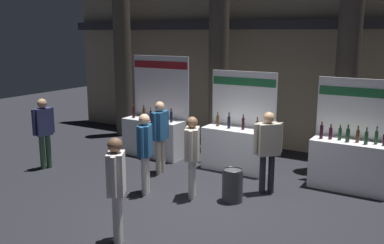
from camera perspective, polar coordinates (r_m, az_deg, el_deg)
The scene contains 12 objects.
ground_plane at distance 8.00m, azimuth 1.68°, elevation -11.09°, with size 29.24×29.24×0.00m, color black.
hall_colonnade at distance 11.39m, azimuth 12.91°, elevation 10.81°, with size 14.62×1.40×6.02m.
exhibitor_booth_0 at distance 10.95m, azimuth -4.96°, elevation -1.40°, with size 1.67×0.71×2.54m.
exhibitor_booth_1 at distance 9.88m, azimuth 6.04°, elevation -3.07°, with size 1.60×0.66×2.25m.
exhibitor_booth_2 at distance 9.19m, azimuth 20.45°, elevation -4.87°, with size 1.62×0.66×2.22m.
trash_bin at distance 8.11m, azimuth 5.41°, elevation -8.40°, with size 0.39×0.39×0.63m.
visitor_0 at distance 8.40m, azimuth 10.10°, elevation -3.02°, with size 0.49×0.49×1.63m.
visitor_2 at distance 9.47m, azimuth -4.29°, elevation -1.20°, with size 0.28×0.56×1.64m.
visitor_3 at distance 6.39m, azimuth -10.06°, elevation -7.97°, with size 0.38×0.44×1.65m.
visitor_4 at distance 8.06m, azimuth 0.02°, elevation -3.76°, with size 0.39×0.53×1.59m.
visitor_5 at distance 8.29m, azimuth -6.31°, elevation -3.47°, with size 0.33×0.46×1.61m.
visitor_6 at distance 10.38m, azimuth -19.18°, elevation -0.77°, with size 0.29×0.51×1.65m.
Camera 1 is at (3.61, -6.41, 3.13)m, focal length 39.96 mm.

